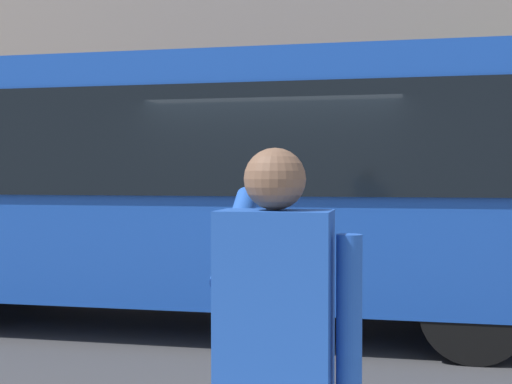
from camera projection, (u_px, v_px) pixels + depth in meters
ground_plane at (284, 336)px, 7.45m from camera, size 60.00×60.00×0.00m
red_bus at (195, 181)px, 8.00m from camera, size 9.05×2.54×3.08m
pedestrian_photographer at (276, 348)px, 2.41m from camera, size 0.53×0.52×1.70m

